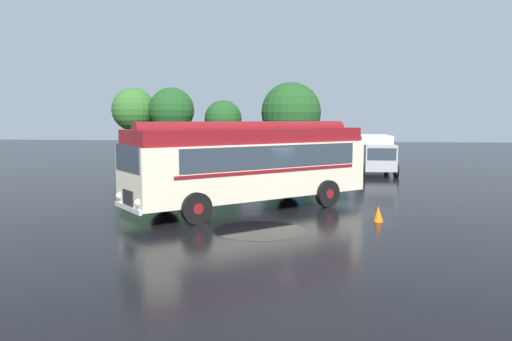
{
  "coord_description": "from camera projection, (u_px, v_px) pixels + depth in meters",
  "views": [
    {
      "loc": [
        2.37,
        -19.69,
        3.59
      ],
      "look_at": [
        -0.51,
        1.17,
        1.4
      ],
      "focal_mm": 35.0,
      "sensor_mm": 36.0,
      "label": 1
    }
  ],
  "objects": [
    {
      "name": "box_van",
      "position": [
        375.0,
        153.0,
        32.84
      ],
      "size": [
        2.5,
        5.84,
        2.5
      ],
      "color": "silver",
      "rests_on": "ground"
    },
    {
      "name": "ground_plane",
      "position": [
        265.0,
        208.0,
        20.09
      ],
      "size": [
        120.0,
        120.0,
        0.0
      ],
      "primitive_type": "plane",
      "color": "black"
    },
    {
      "name": "car_mid_left",
      "position": [
        336.0,
        160.0,
        32.99
      ],
      "size": [
        1.98,
        4.21,
        1.66
      ],
      "color": "#144C28",
      "rests_on": "ground"
    },
    {
      "name": "tree_centre",
      "position": [
        222.0,
        120.0,
        40.24
      ],
      "size": [
        3.0,
        3.0,
        5.08
      ],
      "color": "#4C3823",
      "rests_on": "ground"
    },
    {
      "name": "tree_left_of_centre",
      "position": [
        173.0,
        110.0,
        40.56
      ],
      "size": [
        3.68,
        3.68,
        6.12
      ],
      "color": "#4C3823",
      "rests_on": "ground"
    },
    {
      "name": "vintage_bus",
      "position": [
        251.0,
        162.0,
        19.63
      ],
      "size": [
        9.11,
        8.58,
        3.49
      ],
      "color": "beige",
      "rests_on": "ground"
    },
    {
      "name": "puddle_patch",
      "position": [
        259.0,
        230.0,
        16.09
      ],
      "size": [
        2.96,
        2.96,
        0.01
      ],
      "primitive_type": "cylinder",
      "color": "black",
      "rests_on": "ground"
    },
    {
      "name": "tree_right_of_centre",
      "position": [
        290.0,
        112.0,
        39.41
      ],
      "size": [
        4.75,
        4.75,
        6.47
      ],
      "color": "#4C3823",
      "rests_on": "ground"
    },
    {
      "name": "tree_far_left",
      "position": [
        134.0,
        108.0,
        41.13
      ],
      "size": [
        3.57,
        3.57,
        6.13
      ],
      "color": "#4C3823",
      "rests_on": "ground"
    },
    {
      "name": "car_near_left",
      "position": [
        292.0,
        160.0,
        33.53
      ],
      "size": [
        2.3,
        4.36,
        1.66
      ],
      "color": "navy",
      "rests_on": "ground"
    },
    {
      "name": "traffic_cone",
      "position": [
        378.0,
        214.0,
        17.44
      ],
      "size": [
        0.36,
        0.36,
        0.55
      ],
      "primitive_type": "cone",
      "color": "orange",
      "rests_on": "ground"
    }
  ]
}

